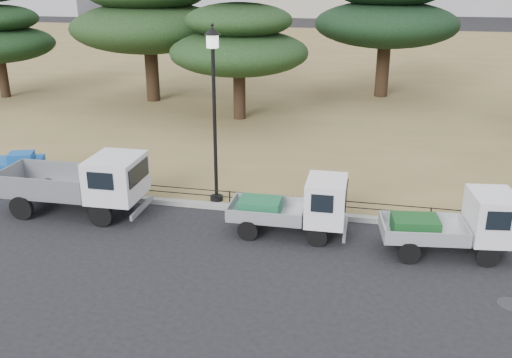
% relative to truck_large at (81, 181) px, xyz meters
% --- Properties ---
extents(ground, '(220.00, 220.00, 0.00)m').
position_rel_truck_large_xyz_m(ground, '(5.22, -1.40, -1.04)').
color(ground, black).
extents(lawn, '(120.00, 56.00, 0.15)m').
position_rel_truck_large_xyz_m(lawn, '(5.22, 29.20, -0.96)').
color(lawn, olive).
rests_on(lawn, ground).
extents(curb, '(120.00, 0.25, 0.16)m').
position_rel_truck_large_xyz_m(curb, '(5.22, 1.20, -0.96)').
color(curb, gray).
rests_on(curb, ground).
extents(truck_large, '(4.30, 1.79, 1.86)m').
position_rel_truck_large_xyz_m(truck_large, '(0.00, 0.00, 0.00)').
color(truck_large, black).
rests_on(truck_large, ground).
extents(truck_kei_front, '(3.22, 1.43, 1.69)m').
position_rel_truck_large_xyz_m(truck_kei_front, '(6.53, -0.08, -0.19)').
color(truck_kei_front, black).
rests_on(truck_kei_front, ground).
extents(truck_kei_rear, '(3.41, 1.78, 1.70)m').
position_rel_truck_large_xyz_m(truck_kei_rear, '(10.72, -0.35, -0.18)').
color(truck_kei_rear, black).
rests_on(truck_kei_rear, ground).
extents(street_lamp, '(0.47, 0.47, 5.31)m').
position_rel_truck_large_xyz_m(street_lamp, '(3.75, 1.50, 2.70)').
color(street_lamp, black).
rests_on(street_lamp, lawn).
extents(pipe_fence, '(38.00, 0.04, 0.40)m').
position_rel_truck_large_xyz_m(pipe_fence, '(5.22, 1.35, -0.60)').
color(pipe_fence, black).
rests_on(pipe_fence, lawn).
extents(tarp_pile, '(1.97, 1.71, 1.10)m').
position_rel_truck_large_xyz_m(tarp_pile, '(-3.29, 1.66, -0.45)').
color(tarp_pile, '#1552A7').
rests_on(tarp_pile, lawn).
extents(manhole, '(0.60, 0.60, 0.01)m').
position_rel_truck_large_xyz_m(manhole, '(11.72, -2.60, -1.03)').
color(manhole, '#2D2D30').
rests_on(manhole, ground).
extents(pine_west_near, '(8.22, 8.22, 8.22)m').
position_rel_truck_large_xyz_m(pine_west_near, '(-3.65, 14.67, 3.85)').
color(pine_west_near, black).
rests_on(pine_west_near, lawn).
extents(pine_center_left, '(6.52, 6.52, 6.63)m').
position_rel_truck_large_xyz_m(pine_center_left, '(1.96, 11.77, 2.94)').
color(pine_center_left, black).
rests_on(pine_center_left, lawn).
extents(pine_center_right, '(7.84, 7.84, 8.31)m').
position_rel_truck_large_xyz_m(pine_center_right, '(8.58, 18.53, 3.93)').
color(pine_center_right, black).
rests_on(pine_center_right, lawn).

